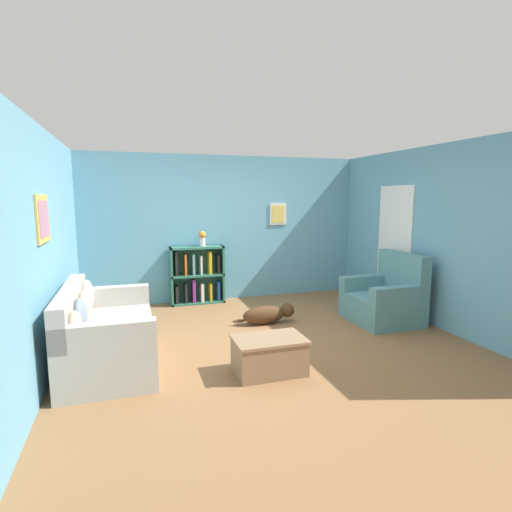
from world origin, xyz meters
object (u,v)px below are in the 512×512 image
Objects in this scene: recliner_chair at (386,298)px; dog at (268,314)px; couch at (104,335)px; coffee_table at (269,354)px; vase at (202,238)px; bookshelf at (197,276)px.

dog is at bearing 166.69° from recliner_chair.
couch is 2.29× the size of coffee_table.
vase is (1.53, 2.31, 0.82)m from couch.
recliner_chair is 2.57m from coffee_table.
dog is at bearing -61.66° from bookshelf.
vase is (-2.44, 1.89, 0.81)m from recliner_chair.
dog is (0.54, 1.59, -0.06)m from coffee_table.
recliner_chair is at bearing -36.80° from bookshelf.
couch is at bearing -123.51° from vase.
coffee_table is at bearing -87.00° from vase.
couch is 6.51× the size of vase.
vase reaches higher than couch.
dog is at bearing 20.52° from couch.
dog is 3.58× the size of vase.
bookshelf is at bearing 118.34° from dog.
dog is (0.81, -1.49, -0.34)m from bookshelf.
dog is 1.92m from vase.
recliner_chair is at bearing -37.71° from vase.
dog is at bearing 71.25° from coffee_table.
bookshelf is at bearing 94.95° from coffee_table.
couch is at bearing 155.97° from coffee_table.
bookshelf is 0.98× the size of recliner_chair.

